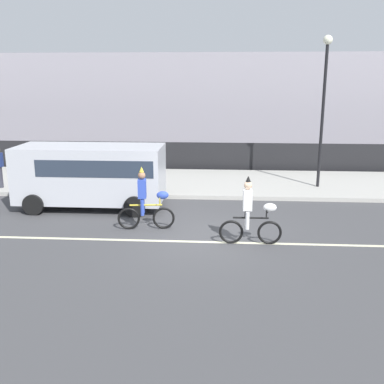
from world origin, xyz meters
TOP-DOWN VIEW (x-y plane):
  - ground_plane at (0.00, 0.00)m, footprint 80.00×80.00m
  - road_centre_line at (0.00, -0.50)m, footprint 36.00×0.14m
  - sidewalk_curb at (0.00, 6.50)m, footprint 60.00×5.00m
  - fence_line at (0.00, 9.40)m, footprint 40.00×0.08m
  - building_backdrop at (-3.24, 18.00)m, footprint 28.00×8.00m
  - parade_cyclist_cobalt at (-1.66, 0.50)m, footprint 1.72×0.50m
  - parade_cyclist_zebra at (1.39, -0.55)m, footprint 1.72×0.50m
  - parked_van_silver at (-3.89, 2.70)m, footprint 5.00×2.22m
  - street_lamp_post at (4.48, 5.81)m, footprint 0.36×0.36m

SIDE VIEW (x-z plane):
  - ground_plane at x=0.00m, z-range 0.00..0.00m
  - road_centre_line at x=0.00m, z-range 0.00..0.01m
  - sidewalk_curb at x=0.00m, z-range 0.00..0.15m
  - fence_line at x=0.00m, z-range 0.00..1.40m
  - parade_cyclist_cobalt at x=-1.66m, z-range -0.12..1.80m
  - parade_cyclist_zebra at x=1.39m, z-range -0.12..1.80m
  - parked_van_silver at x=-3.89m, z-range 0.19..2.37m
  - building_backdrop at x=-3.24m, z-range 0.00..5.85m
  - street_lamp_post at x=4.48m, z-range 1.06..6.92m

